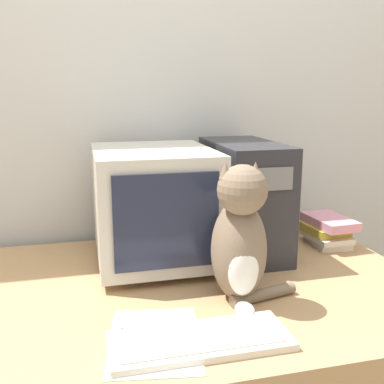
{
  "coord_description": "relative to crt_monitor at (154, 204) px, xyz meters",
  "views": [
    {
      "loc": [
        -0.28,
        -0.75,
        1.32
      ],
      "look_at": [
        0.05,
        0.53,
        1.02
      ],
      "focal_mm": 42.0,
      "sensor_mm": 36.0,
      "label": 1
    }
  ],
  "objects": [
    {
      "name": "computer_tower",
      "position": [
        0.33,
        0.02,
        -0.0
      ],
      "size": [
        0.22,
        0.44,
        0.4
      ],
      "color": "#28282D",
      "rests_on": "desk"
    },
    {
      "name": "book_stack",
      "position": [
        0.66,
        0.0,
        -0.14
      ],
      "size": [
        0.15,
        0.22,
        0.11
      ],
      "color": "beige",
      "rests_on": "desk"
    },
    {
      "name": "pen",
      "position": [
        -0.09,
        -0.47,
        -0.2
      ],
      "size": [
        0.14,
        0.07,
        0.01
      ],
      "color": "navy",
      "rests_on": "desk"
    },
    {
      "name": "cat",
      "position": [
        0.18,
        -0.35,
        -0.03
      ],
      "size": [
        0.26,
        0.26,
        0.4
      ],
      "rotation": [
        0.0,
        0.0,
        -0.18
      ],
      "color": "#7A6651",
      "rests_on": "desk"
    },
    {
      "name": "crt_monitor",
      "position": [
        0.0,
        0.0,
        0.0
      ],
      "size": [
        0.38,
        0.47,
        0.39
      ],
      "color": "beige",
      "rests_on": "desk"
    },
    {
      "name": "keyboard",
      "position": [
        0.01,
        -0.55,
        -0.19
      ],
      "size": [
        0.42,
        0.17,
        0.02
      ],
      "color": "silver",
      "rests_on": "desk"
    },
    {
      "name": "paper_sheet",
      "position": [
        -0.08,
        -0.5,
        -0.2
      ],
      "size": [
        0.26,
        0.33,
        0.0
      ],
      "color": "white",
      "rests_on": "desk"
    },
    {
      "name": "wall_back",
      "position": [
        0.04,
        0.34,
        0.3
      ],
      "size": [
        7.0,
        0.05,
        2.5
      ],
      "color": "silver",
      "rests_on": "ground_plane"
    }
  ]
}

